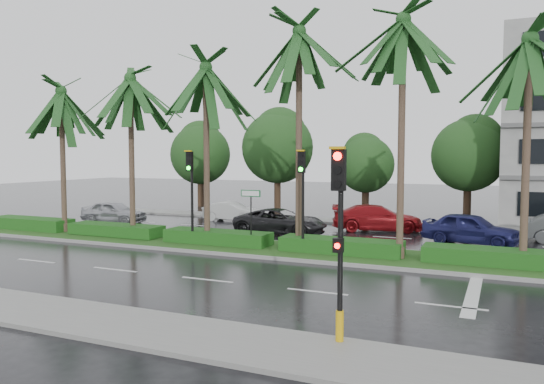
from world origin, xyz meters
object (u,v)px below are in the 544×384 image
at_px(car_red, 377,218).
at_px(car_silver, 114,212).
at_px(car_white, 232,211).
at_px(signal_median_left, 191,183).
at_px(car_blue, 470,229).
at_px(signal_near, 339,237).
at_px(street_sign, 251,204).
at_px(car_darkgrey, 281,222).

bearing_deg(car_red, car_silver, 85.90).
bearing_deg(car_white, signal_median_left, -163.94).
height_order(car_white, car_red, car_red).
xyz_separation_m(car_white, car_blue, (14.78, -3.36, 0.14)).
distance_m(signal_median_left, car_red, 11.33).
relative_size(car_red, car_blue, 1.13).
height_order(signal_near, car_blue, signal_near).
xyz_separation_m(car_silver, car_red, (15.94, 3.35, 0.03)).
relative_size(signal_median_left, car_red, 0.86).
relative_size(street_sign, car_silver, 0.62).
xyz_separation_m(car_darkgrey, car_red, (4.50, 3.43, 0.04)).
xyz_separation_m(car_white, car_red, (9.68, -0.65, 0.11)).
xyz_separation_m(signal_median_left, car_blue, (11.85, 6.11, -2.24)).
distance_m(signal_near, car_blue, 16.00).
xyz_separation_m(signal_median_left, car_red, (6.75, 8.82, -2.26)).
relative_size(street_sign, car_blue, 0.58).
distance_m(street_sign, car_white, 11.12).
xyz_separation_m(street_sign, car_blue, (8.85, 5.93, -1.36)).
height_order(street_sign, car_white, street_sign).
bearing_deg(car_silver, car_darkgrey, -94.76).
relative_size(signal_median_left, car_white, 1.15).
distance_m(car_white, car_red, 9.70).
relative_size(signal_near, signal_median_left, 1.00).
xyz_separation_m(signal_near, car_red, (-3.25, 18.50, -1.77)).
bearing_deg(car_white, signal_near, -147.13).
bearing_deg(signal_median_left, signal_near, -44.09).
height_order(street_sign, car_darkgrey, street_sign).
bearing_deg(car_blue, street_sign, 135.77).
relative_size(street_sign, car_red, 0.51).
bearing_deg(car_blue, car_darkgrey, 106.24).
xyz_separation_m(signal_near, car_darkgrey, (-7.75, 15.08, -1.81)).
bearing_deg(car_darkgrey, car_white, 49.19).
xyz_separation_m(street_sign, car_white, (-5.93, 9.29, -1.50)).
height_order(street_sign, car_red, street_sign).
distance_m(car_white, car_darkgrey, 6.59).
xyz_separation_m(signal_median_left, car_white, (-2.93, 9.47, -2.37)).
xyz_separation_m(car_silver, car_blue, (21.04, 0.65, 0.05)).
bearing_deg(car_silver, car_blue, -92.63).
bearing_deg(signal_median_left, car_blue, 27.28).
distance_m(car_darkgrey, car_red, 5.66).
distance_m(signal_near, car_red, 18.87).
xyz_separation_m(street_sign, car_darkgrey, (-0.75, 5.21, -1.43)).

